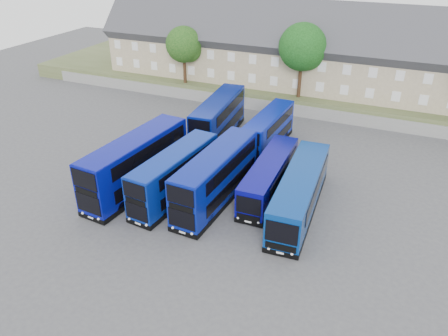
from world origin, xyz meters
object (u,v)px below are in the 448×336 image
(coach_east_a, at_px, (269,177))
(dd_front_left, at_px, (136,165))
(tree_west, at_px, (185,46))
(tree_mid, at_px, (304,49))
(dd_front_mid, at_px, (175,176))

(coach_east_a, bearing_deg, dd_front_left, -161.43)
(tree_west, height_order, tree_mid, tree_mid)
(tree_west, relative_size, tree_mid, 0.83)
(dd_front_mid, bearing_deg, tree_mid, 85.01)
(dd_front_mid, relative_size, tree_west, 1.41)
(dd_front_mid, relative_size, coach_east_a, 0.95)
(tree_west, bearing_deg, dd_front_left, -72.33)
(dd_front_left, bearing_deg, dd_front_mid, 5.86)
(dd_front_left, height_order, tree_west, tree_west)
(coach_east_a, height_order, tree_west, tree_west)
(coach_east_a, xyz_separation_m, tree_mid, (-2.68, 20.31, 6.56))
(dd_front_mid, distance_m, coach_east_a, 8.27)
(tree_mid, bearing_deg, coach_east_a, -82.48)
(coach_east_a, bearing_deg, tree_mid, 95.92)
(dd_front_mid, bearing_deg, dd_front_left, -173.88)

